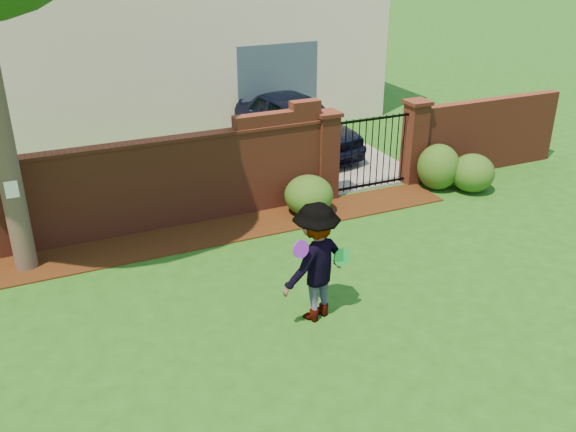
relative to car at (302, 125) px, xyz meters
name	(u,v)px	position (x,y,z in m)	size (l,w,h in m)	color
ground	(306,322)	(-3.23, -6.89, -0.73)	(80.00, 80.00, 0.01)	#1E5214
mulch_bed	(181,239)	(-4.18, -3.55, -0.71)	(11.10, 1.08, 0.03)	#321809
brick_wall	(110,190)	(-5.24, -2.89, 0.20)	(8.70, 0.31, 2.16)	maroon
brick_wall_return	(485,135)	(3.37, -2.89, 0.12)	(4.00, 0.25, 1.70)	maroon
pillar_left	(326,155)	(-0.83, -2.89, 0.23)	(0.50, 0.50, 1.88)	maroon
pillar_right	(414,142)	(1.37, -2.89, 0.23)	(0.50, 0.50, 1.88)	maroon
iron_gate	(371,153)	(0.27, -2.89, 0.13)	(1.78, 0.03, 1.60)	black
driveway	(293,139)	(0.27, 1.11, -0.72)	(3.20, 8.00, 0.01)	gray
house	(158,7)	(-2.23, 5.11, 2.43)	(12.40, 6.40, 6.30)	beige
car	(302,125)	(0.00, 0.00, 0.00)	(1.72, 4.27, 1.46)	black
paper_notice	(12,190)	(-6.83, -3.68, 0.77)	(0.20, 0.01, 0.28)	white
shrub_left	(309,195)	(-1.52, -3.48, -0.33)	(0.98, 0.98, 0.80)	#1D4B16
shrub_middle	(438,167)	(1.65, -3.45, -0.22)	(0.92, 0.92, 1.01)	#1D4B16
shrub_right	(473,173)	(2.25, -3.87, -0.31)	(0.94, 0.94, 0.83)	#1D4B16
man	(317,263)	(-3.04, -6.83, 0.18)	(1.17, 0.67, 1.81)	gray
frisbee_purple	(301,249)	(-3.41, -7.06, 0.59)	(0.25, 0.25, 0.02)	purple
frisbee_green	(342,257)	(-2.70, -6.94, 0.25)	(0.27, 0.27, 0.02)	green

